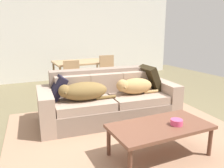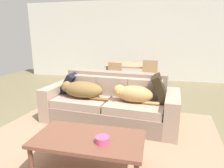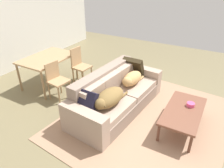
{
  "view_description": "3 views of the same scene",
  "coord_description": "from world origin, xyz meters",
  "px_view_note": "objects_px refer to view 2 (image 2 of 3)",
  "views": [
    {
      "loc": [
        -1.49,
        -3.13,
        1.55
      ],
      "look_at": [
        0.09,
        0.25,
        0.64
      ],
      "focal_mm": 36.15,
      "sensor_mm": 36.0,
      "label": 1
    },
    {
      "loc": [
        0.81,
        -2.93,
        1.52
      ],
      "look_at": [
        0.12,
        0.11,
        0.75
      ],
      "focal_mm": 31.19,
      "sensor_mm": 36.0,
      "label": 2
    },
    {
      "loc": [
        -3.25,
        -1.45,
        2.69
      ],
      "look_at": [
        -0.01,
        0.38,
        0.63
      ],
      "focal_mm": 33.54,
      "sensor_mm": 36.0,
      "label": 3
    }
  ],
  "objects_px": {
    "coffee_table": "(89,141)",
    "dining_table": "(132,67)",
    "dog_on_right_cushion": "(132,94)",
    "dog_on_left_cushion": "(82,89)",
    "throw_pillow_by_left_arm": "(70,83)",
    "dining_chair_near_right": "(149,78)",
    "couch": "(111,103)",
    "bowl_on_coffee_table": "(102,140)",
    "throw_pillow_by_right_arm": "(161,89)",
    "dining_chair_near_left": "(113,78)"
  },
  "relations": [
    {
      "from": "throw_pillow_by_left_arm",
      "to": "coffee_table",
      "type": "relative_size",
      "value": 0.32
    },
    {
      "from": "couch",
      "to": "coffee_table",
      "type": "distance_m",
      "value": 1.41
    },
    {
      "from": "couch",
      "to": "dining_table",
      "type": "bearing_deg",
      "value": 91.45
    },
    {
      "from": "dog_on_left_cushion",
      "to": "dining_chair_near_left",
      "type": "relative_size",
      "value": 1.04
    },
    {
      "from": "throw_pillow_by_right_arm",
      "to": "bowl_on_coffee_table",
      "type": "relative_size",
      "value": 3.17
    },
    {
      "from": "dog_on_left_cushion",
      "to": "bowl_on_coffee_table",
      "type": "distance_m",
      "value": 1.54
    },
    {
      "from": "dog_on_left_cushion",
      "to": "throw_pillow_by_right_arm",
      "type": "height_order",
      "value": "throw_pillow_by_right_arm"
    },
    {
      "from": "throw_pillow_by_right_arm",
      "to": "dining_table",
      "type": "height_order",
      "value": "throw_pillow_by_right_arm"
    },
    {
      "from": "throw_pillow_by_left_arm",
      "to": "dining_table",
      "type": "height_order",
      "value": "throw_pillow_by_left_arm"
    },
    {
      "from": "couch",
      "to": "dining_table",
      "type": "distance_m",
      "value": 2.04
    },
    {
      "from": "dog_on_left_cushion",
      "to": "dog_on_right_cushion",
      "type": "xyz_separation_m",
      "value": [
        0.91,
        -0.04,
        -0.0
      ]
    },
    {
      "from": "throw_pillow_by_left_arm",
      "to": "throw_pillow_by_right_arm",
      "type": "distance_m",
      "value": 1.72
    },
    {
      "from": "bowl_on_coffee_table",
      "to": "dining_chair_near_left",
      "type": "height_order",
      "value": "dining_chair_near_left"
    },
    {
      "from": "couch",
      "to": "throw_pillow_by_right_arm",
      "type": "distance_m",
      "value": 0.92
    },
    {
      "from": "throw_pillow_by_right_arm",
      "to": "bowl_on_coffee_table",
      "type": "distance_m",
      "value": 1.6
    },
    {
      "from": "dog_on_right_cushion",
      "to": "bowl_on_coffee_table",
      "type": "relative_size",
      "value": 5.19
    },
    {
      "from": "dining_chair_near_left",
      "to": "throw_pillow_by_right_arm",
      "type": "bearing_deg",
      "value": -44.24
    },
    {
      "from": "dog_on_left_cushion",
      "to": "dining_table",
      "type": "distance_m",
      "value": 2.23
    },
    {
      "from": "bowl_on_coffee_table",
      "to": "dining_chair_near_left",
      "type": "relative_size",
      "value": 0.17
    },
    {
      "from": "dog_on_left_cushion",
      "to": "throw_pillow_by_left_arm",
      "type": "height_order",
      "value": "throw_pillow_by_left_arm"
    },
    {
      "from": "dog_on_left_cushion",
      "to": "dining_chair_near_left",
      "type": "height_order",
      "value": "dining_chair_near_left"
    },
    {
      "from": "coffee_table",
      "to": "dining_chair_near_right",
      "type": "xyz_separation_m",
      "value": [
        0.55,
        2.79,
        0.15
      ]
    },
    {
      "from": "bowl_on_coffee_table",
      "to": "dining_chair_near_right",
      "type": "distance_m",
      "value": 2.9
    },
    {
      "from": "coffee_table",
      "to": "dining_table",
      "type": "xyz_separation_m",
      "value": [
        0.06,
        3.4,
        0.32
      ]
    },
    {
      "from": "dog_on_right_cushion",
      "to": "throw_pillow_by_right_arm",
      "type": "relative_size",
      "value": 1.64
    },
    {
      "from": "throw_pillow_by_right_arm",
      "to": "dining_chair_near_right",
      "type": "xyz_separation_m",
      "value": [
        -0.24,
        1.41,
        -0.13
      ]
    },
    {
      "from": "dog_on_right_cushion",
      "to": "coffee_table",
      "type": "bearing_deg",
      "value": -100.39
    },
    {
      "from": "dog_on_left_cushion",
      "to": "dining_table",
      "type": "relative_size",
      "value": 0.69
    },
    {
      "from": "dining_table",
      "to": "couch",
      "type": "bearing_deg",
      "value": -93.65
    },
    {
      "from": "couch",
      "to": "dining_chair_near_left",
      "type": "height_order",
      "value": "dining_chair_near_left"
    },
    {
      "from": "couch",
      "to": "coffee_table",
      "type": "height_order",
      "value": "couch"
    },
    {
      "from": "dining_chair_near_left",
      "to": "dining_chair_near_right",
      "type": "height_order",
      "value": "dining_chair_near_right"
    },
    {
      "from": "dog_on_left_cushion",
      "to": "dining_chair_near_right",
      "type": "xyz_separation_m",
      "value": [
        1.12,
        1.53,
        -0.07
      ]
    },
    {
      "from": "dining_chair_near_left",
      "to": "dining_chair_near_right",
      "type": "distance_m",
      "value": 0.88
    },
    {
      "from": "dog_on_left_cushion",
      "to": "bowl_on_coffee_table",
      "type": "relative_size",
      "value": 6.13
    },
    {
      "from": "dog_on_right_cushion",
      "to": "dog_on_left_cushion",
      "type": "bearing_deg",
      "value": -177.61
    },
    {
      "from": "bowl_on_coffee_table",
      "to": "dining_table",
      "type": "bearing_deg",
      "value": 92.04
    },
    {
      "from": "dog_on_left_cushion",
      "to": "bowl_on_coffee_table",
      "type": "xyz_separation_m",
      "value": [
        0.75,
        -1.34,
        -0.15
      ]
    },
    {
      "from": "dining_table",
      "to": "bowl_on_coffee_table",
      "type": "bearing_deg",
      "value": -87.96
    },
    {
      "from": "couch",
      "to": "bowl_on_coffee_table",
      "type": "distance_m",
      "value": 1.51
    },
    {
      "from": "throw_pillow_by_right_arm",
      "to": "dining_chair_near_left",
      "type": "distance_m",
      "value": 1.8
    },
    {
      "from": "coffee_table",
      "to": "throw_pillow_by_left_arm",
      "type": "bearing_deg",
      "value": 120.87
    },
    {
      "from": "dog_on_left_cushion",
      "to": "coffee_table",
      "type": "distance_m",
      "value": 1.4
    },
    {
      "from": "dining_table",
      "to": "dining_chair_near_left",
      "type": "height_order",
      "value": "dining_chair_near_left"
    },
    {
      "from": "coffee_table",
      "to": "dining_chair_near_right",
      "type": "relative_size",
      "value": 1.31
    },
    {
      "from": "coffee_table",
      "to": "dog_on_right_cushion",
      "type": "bearing_deg",
      "value": 74.5
    },
    {
      "from": "couch",
      "to": "bowl_on_coffee_table",
      "type": "height_order",
      "value": "couch"
    },
    {
      "from": "throw_pillow_by_left_arm",
      "to": "dining_chair_near_right",
      "type": "bearing_deg",
      "value": 40.55
    },
    {
      "from": "throw_pillow_by_left_arm",
      "to": "throw_pillow_by_right_arm",
      "type": "relative_size",
      "value": 0.85
    },
    {
      "from": "bowl_on_coffee_table",
      "to": "dining_chair_near_right",
      "type": "height_order",
      "value": "dining_chair_near_right"
    }
  ]
}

